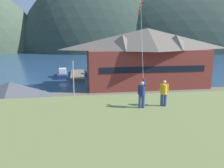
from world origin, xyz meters
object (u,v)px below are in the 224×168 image
parking_light_pole (73,79)px  person_kite_flyer (142,94)px  parked_car_mid_row_far (94,118)px  parked_car_corner_spot (122,104)px  harbor_lodge (147,56)px  parked_car_back_row_right (203,98)px  storage_shed_near_lot (12,102)px  parked_car_mid_row_near (83,106)px  parked_car_lone_by_shed (143,121)px  parked_car_front_row_silver (161,102)px  moored_boat_outer_mooring (92,73)px  wharf_dock (77,75)px  parked_car_front_row_red (178,114)px  person_companion (164,92)px  moored_boat_wharfside (63,74)px

parking_light_pole → person_kite_flyer: (4.86, -20.71, 3.15)m
parked_car_mid_row_far → parked_car_corner_spot: 6.19m
harbor_lodge → parked_car_back_row_right: bearing=-70.3°
parking_light_pole → storage_shed_near_lot: bearing=-139.1°
parked_car_mid_row_near → parked_car_mid_row_far: (1.21, -4.51, 0.00)m
parking_light_pole → parked_car_mid_row_near: bearing=-74.5°
parked_car_lone_by_shed → parked_car_front_row_silver: same height
moored_boat_outer_mooring → parking_light_pole: parking_light_pole is taller
wharf_dock → parked_car_corner_spot: bearing=-77.1°
parked_car_front_row_silver → parked_car_front_row_red: size_ratio=0.99×
moored_boat_outer_mooring → parked_car_front_row_silver: (8.39, -26.58, 0.34)m
person_companion → moored_boat_wharfside: bearing=102.4°
storage_shed_near_lot → parked_car_back_row_right: bearing=6.8°
parked_car_mid_row_far → person_companion: 13.61m
harbor_lodge → wharf_dock: 19.29m
harbor_lodge → parked_car_front_row_red: bearing=-94.9°
wharf_dock → person_kite_flyer: size_ratio=6.97×
storage_shed_near_lot → moored_boat_wharfside: size_ratio=1.12×
parked_car_front_row_red → person_kite_flyer: (-7.78, -11.52, 5.96)m
storage_shed_near_lot → person_kite_flyer: (12.14, -14.40, 4.39)m
storage_shed_near_lot → parked_car_lone_by_shed: 15.90m
moored_boat_wharfside → person_kite_flyer: person_kite_flyer is taller
moored_boat_outer_mooring → parked_car_front_row_silver: bearing=-72.5°
moored_boat_wharfside → parked_car_lone_by_shed: bearing=-71.8°
parked_car_mid_row_near → parked_car_back_row_right: size_ratio=0.99×
moored_boat_wharfside → moored_boat_outer_mooring: 6.97m
storage_shed_near_lot → parked_car_mid_row_near: 8.86m
parked_car_mid_row_far → parked_car_front_row_silver: bearing=26.6°
person_companion → parked_car_mid_row_far: bearing=108.7°
moored_boat_wharfside → person_kite_flyer: (7.93, -43.30, 6.31)m
storage_shed_near_lot → parking_light_pole: 9.72m
harbor_lodge → moored_boat_wharfside: harbor_lodge is taller
storage_shed_near_lot → moored_boat_outer_mooring: 31.01m
wharf_dock → parked_car_mid_row_near: (0.80, -27.09, 0.71)m
parked_car_mid_row_near → parked_car_front_row_silver: bearing=2.2°
parked_car_mid_row_near → parked_car_back_row_right: (17.98, 1.34, 0.00)m
parked_car_corner_spot → parked_car_front_row_red: 7.66m
parked_car_front_row_silver → parking_light_pole: size_ratio=0.65×
moored_boat_wharfside → parked_car_corner_spot: size_ratio=1.73×
parked_car_front_row_silver → person_kite_flyer: bearing=-114.0°
harbor_lodge → person_companion: (-7.94, -31.10, 0.90)m
wharf_dock → moored_boat_outer_mooring: bearing=-1.3°
person_companion → parked_car_front_row_red: bearing=61.2°
parked_car_back_row_right → parked_car_corner_spot: same height
parked_car_lone_by_shed → parked_car_front_row_red: 5.01m
parked_car_front_row_silver → parked_car_back_row_right: (6.93, 0.91, 0.00)m
wharf_dock → parked_car_front_row_silver: (11.85, -26.66, 0.71)m
parked_car_mid_row_far → moored_boat_outer_mooring: bearing=87.4°
parked_car_mid_row_far → person_companion: (3.93, -11.59, 5.95)m
parked_car_lone_by_shed → parking_light_pole: size_ratio=0.66×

